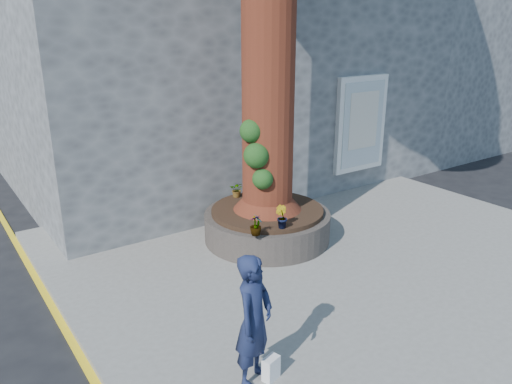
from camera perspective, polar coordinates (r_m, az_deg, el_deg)
ground at (r=7.55m, az=5.38°, el=-12.72°), size 120.00×120.00×0.00m
pavement at (r=9.06m, az=8.63°, el=-6.73°), size 9.00×8.00×0.12m
yellow_line at (r=7.16m, az=-20.26°, el=-15.86°), size 0.10×30.00×0.01m
stone_shop at (r=13.83m, az=-5.87°, el=15.52°), size 10.30×8.30×6.30m
neighbour_shop at (r=19.05m, az=16.45°, el=15.30°), size 6.00×8.00×6.00m
planter at (r=9.21m, az=1.28°, el=-3.69°), size 2.30×2.30×0.60m
man at (r=5.55m, az=-0.22°, el=-14.49°), size 0.67×0.60×1.54m
woman at (r=10.31m, az=-2.29°, el=2.18°), size 1.04×0.94×1.73m
shopping_bag at (r=5.94m, az=1.72°, el=-19.49°), size 0.23×0.17×0.28m
plant_a at (r=7.95m, az=0.22°, el=-3.71°), size 0.20×0.22×0.34m
plant_b at (r=8.20m, az=2.90°, el=-2.87°), size 0.23×0.24×0.38m
plant_c at (r=7.93m, az=-0.05°, el=-3.79°), size 0.19×0.19×0.34m
plant_d at (r=9.65m, az=-2.17°, el=0.28°), size 0.36×0.36×0.30m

